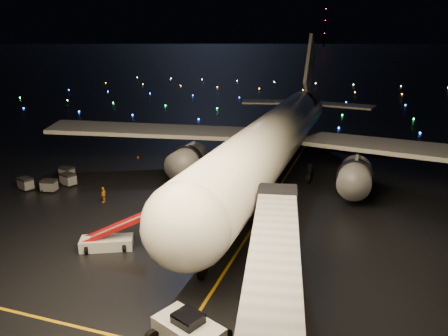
{
  "coord_description": "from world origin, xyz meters",
  "views": [
    {
      "loc": [
        22.02,
        -30.29,
        18.59
      ],
      "look_at": [
        7.86,
        12.0,
        5.0
      ],
      "focal_mm": 35.0,
      "sensor_mm": 36.0,
      "label": 1
    }
  ],
  "objects_px": {
    "crew_c": "(104,195)",
    "baggage_cart_3": "(26,184)",
    "baggage_cart_1": "(68,179)",
    "airliner": "(280,107)",
    "pushback_tug": "(188,329)",
    "belt_loader": "(106,232)",
    "baggage_cart_0": "(67,173)",
    "baggage_cart_2": "(49,186)"
  },
  "relations": [
    {
      "from": "crew_c",
      "to": "baggage_cart_2",
      "type": "xyz_separation_m",
      "value": [
        -8.47,
        0.95,
        -0.17
      ]
    },
    {
      "from": "airliner",
      "to": "pushback_tug",
      "type": "xyz_separation_m",
      "value": [
        1.9,
        -36.3,
        -8.36
      ]
    },
    {
      "from": "pushback_tug",
      "to": "baggage_cart_3",
      "type": "relative_size",
      "value": 2.45
    },
    {
      "from": "airliner",
      "to": "baggage_cart_1",
      "type": "height_order",
      "value": "airliner"
    },
    {
      "from": "airliner",
      "to": "baggage_cart_0",
      "type": "height_order",
      "value": "airliner"
    },
    {
      "from": "airliner",
      "to": "pushback_tug",
      "type": "relative_size",
      "value": 14.94
    },
    {
      "from": "belt_loader",
      "to": "baggage_cart_2",
      "type": "relative_size",
      "value": 3.84
    },
    {
      "from": "crew_c",
      "to": "baggage_cart_3",
      "type": "height_order",
      "value": "crew_c"
    },
    {
      "from": "pushback_tug",
      "to": "baggage_cart_2",
      "type": "bearing_deg",
      "value": 166.33
    },
    {
      "from": "crew_c",
      "to": "baggage_cart_3",
      "type": "relative_size",
      "value": 1.01
    },
    {
      "from": "baggage_cart_3",
      "to": "baggage_cart_1",
      "type": "bearing_deg",
      "value": 56.74
    },
    {
      "from": "pushback_tug",
      "to": "baggage_cart_1",
      "type": "xyz_separation_m",
      "value": [
        -26.56,
        22.99,
        -0.26
      ]
    },
    {
      "from": "belt_loader",
      "to": "airliner",
      "type": "bearing_deg",
      "value": 44.42
    },
    {
      "from": "baggage_cart_1",
      "to": "baggage_cart_3",
      "type": "bearing_deg",
      "value": -124.95
    },
    {
      "from": "baggage_cart_2",
      "to": "baggage_cart_3",
      "type": "xyz_separation_m",
      "value": [
        -3.25,
        -0.35,
        0.02
      ]
    },
    {
      "from": "airliner",
      "to": "baggage_cart_2",
      "type": "bearing_deg",
      "value": -147.64
    },
    {
      "from": "belt_loader",
      "to": "crew_c",
      "type": "bearing_deg",
      "value": 99.64
    },
    {
      "from": "pushback_tug",
      "to": "baggage_cart_0",
      "type": "distance_m",
      "value": 38.39
    },
    {
      "from": "baggage_cart_0",
      "to": "baggage_cart_1",
      "type": "bearing_deg",
      "value": -42.62
    },
    {
      "from": "pushback_tug",
      "to": "belt_loader",
      "type": "bearing_deg",
      "value": 164.81
    },
    {
      "from": "pushback_tug",
      "to": "belt_loader",
      "type": "height_order",
      "value": "belt_loader"
    },
    {
      "from": "airliner",
      "to": "pushback_tug",
      "type": "distance_m",
      "value": 37.3
    },
    {
      "from": "baggage_cart_3",
      "to": "pushback_tug",
      "type": "bearing_deg",
      "value": -13.85
    },
    {
      "from": "baggage_cart_0",
      "to": "baggage_cart_2",
      "type": "bearing_deg",
      "value": -67.98
    },
    {
      "from": "baggage_cart_1",
      "to": "baggage_cart_0",
      "type": "bearing_deg",
      "value": 147.59
    },
    {
      "from": "belt_loader",
      "to": "baggage_cart_3",
      "type": "bearing_deg",
      "value": 125.62
    },
    {
      "from": "airliner",
      "to": "pushback_tug",
      "type": "height_order",
      "value": "airliner"
    },
    {
      "from": "baggage_cart_2",
      "to": "baggage_cart_3",
      "type": "relative_size",
      "value": 0.98
    },
    {
      "from": "belt_loader",
      "to": "baggage_cart_1",
      "type": "distance_m",
      "value": 19.87
    },
    {
      "from": "airliner",
      "to": "baggage_cart_0",
      "type": "relative_size",
      "value": 36.99
    },
    {
      "from": "baggage_cart_2",
      "to": "airliner",
      "type": "bearing_deg",
      "value": 21.06
    },
    {
      "from": "baggage_cart_3",
      "to": "baggage_cart_2",
      "type": "bearing_deg",
      "value": 25.48
    },
    {
      "from": "baggage_cart_0",
      "to": "baggage_cart_3",
      "type": "relative_size",
      "value": 0.99
    },
    {
      "from": "baggage_cart_0",
      "to": "baggage_cart_1",
      "type": "xyz_separation_m",
      "value": [
        2.12,
        -2.52,
        0.03
      ]
    },
    {
      "from": "airliner",
      "to": "belt_loader",
      "type": "relative_size",
      "value": 9.75
    },
    {
      "from": "pushback_tug",
      "to": "baggage_cart_0",
      "type": "height_order",
      "value": "pushback_tug"
    },
    {
      "from": "belt_loader",
      "to": "baggage_cart_3",
      "type": "xyz_separation_m",
      "value": [
        -18.51,
        10.48,
        -0.88
      ]
    },
    {
      "from": "belt_loader",
      "to": "baggage_cart_0",
      "type": "relative_size",
      "value": 3.8
    },
    {
      "from": "baggage_cart_2",
      "to": "baggage_cart_3",
      "type": "distance_m",
      "value": 3.27
    },
    {
      "from": "pushback_tug",
      "to": "baggage_cart_3",
      "type": "bearing_deg",
      "value": 169.82
    },
    {
      "from": "pushback_tug",
      "to": "baggage_cart_2",
      "type": "xyz_separation_m",
      "value": [
        -27.31,
        20.28,
        -0.3
      ]
    },
    {
      "from": "airliner",
      "to": "belt_loader",
      "type": "distance_m",
      "value": 29.74
    }
  ]
}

